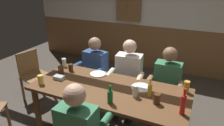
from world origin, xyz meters
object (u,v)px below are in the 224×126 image
at_px(pint_glass_0, 187,87).
at_px(person_3, 81,126).
at_px(plate_1, 141,88).
at_px(pint_glass_4, 61,70).
at_px(wall_dart_cabinet, 129,6).
at_px(person_0, 93,69).
at_px(dining_table, 109,95).
at_px(person_1, 128,75).
at_px(chair_empty_near_right, 33,74).
at_px(pint_glass_2, 41,80).
at_px(condiment_caddy, 59,77).
at_px(pint_glass_6, 71,68).
at_px(bottle_1, 183,104).
at_px(bottle_0, 110,96).
at_px(plate_0, 98,74).
at_px(person_2, 166,84).
at_px(bottle_2, 150,90).
at_px(pint_glass_5, 135,91).
at_px(pint_glass_1, 157,99).
at_px(pint_glass_3, 64,63).

bearing_deg(pint_glass_0, person_3, -133.33).
distance_m(plate_1, pint_glass_4, 1.18).
bearing_deg(wall_dart_cabinet, person_0, -87.32).
distance_m(person_3, pint_glass_0, 1.33).
distance_m(dining_table, person_1, 0.66).
distance_m(chair_empty_near_right, pint_glass_2, 1.11).
distance_m(condiment_caddy, pint_glass_2, 0.25).
xyz_separation_m(pint_glass_4, pint_glass_6, (0.06, 0.16, -0.01)).
relative_size(bottle_1, pint_glass_2, 2.31).
height_order(condiment_caddy, bottle_0, bottle_0).
bearing_deg(dining_table, condiment_caddy, -175.08).
xyz_separation_m(person_0, pint_glass_4, (-0.19, -0.58, 0.19)).
relative_size(condiment_caddy, bottle_0, 0.63).
bearing_deg(condiment_caddy, plate_1, 11.88).
xyz_separation_m(condiment_caddy, plate_0, (0.42, 0.36, -0.02)).
xyz_separation_m(plate_0, plate_1, (0.69, -0.12, 0.00)).
bearing_deg(pint_glass_4, chair_empty_near_right, 161.12).
relative_size(person_1, plate_0, 5.29).
relative_size(plate_0, wall_dart_cabinet, 0.33).
bearing_deg(plate_0, condiment_caddy, -139.62).
bearing_deg(person_2, pint_glass_4, 23.06).
bearing_deg(bottle_2, bottle_1, -27.01).
distance_m(person_2, pint_glass_4, 1.53).
bearing_deg(wall_dart_cabinet, bottle_1, -58.95).
bearing_deg(person_2, plate_0, 21.86).
distance_m(bottle_1, pint_glass_4, 1.73).
xyz_separation_m(person_1, bottle_1, (0.91, -0.84, 0.22)).
distance_m(plate_1, bottle_0, 0.52).
xyz_separation_m(person_3, bottle_2, (0.52, 0.69, 0.20)).
distance_m(person_0, pint_glass_6, 0.48).
bearing_deg(pint_glass_2, pint_glass_0, 18.28).
xyz_separation_m(pint_glass_5, wall_dart_cabinet, (-1.07, 2.57, 0.62)).
bearing_deg(bottle_0, condiment_caddy, 165.03).
height_order(bottle_2, pint_glass_5, bottle_2).
distance_m(person_2, person_3, 1.44).
xyz_separation_m(chair_empty_near_right, pint_glass_1, (2.31, -0.47, 0.37)).
distance_m(pint_glass_3, wall_dart_cabinet, 2.29).
distance_m(person_1, condiment_caddy, 1.05).
bearing_deg(pint_glass_6, person_3, -50.20).
xyz_separation_m(plate_0, pint_glass_3, (-0.62, 0.04, 0.06)).
relative_size(bottle_2, pint_glass_1, 1.85).
height_order(dining_table, pint_glass_6, pint_glass_6).
xyz_separation_m(condiment_caddy, pint_glass_4, (-0.06, 0.13, 0.04)).
bearing_deg(person_1, bottle_0, 93.18).
height_order(chair_empty_near_right, pint_glass_0, pint_glass_0).
height_order(pint_glass_1, pint_glass_5, pint_glass_5).
bearing_deg(plate_0, chair_empty_near_right, 176.71).
xyz_separation_m(pint_glass_0, pint_glass_3, (-1.84, 0.03, -0.01)).
relative_size(person_1, plate_1, 4.76).
bearing_deg(bottle_1, pint_glass_0, 91.99).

